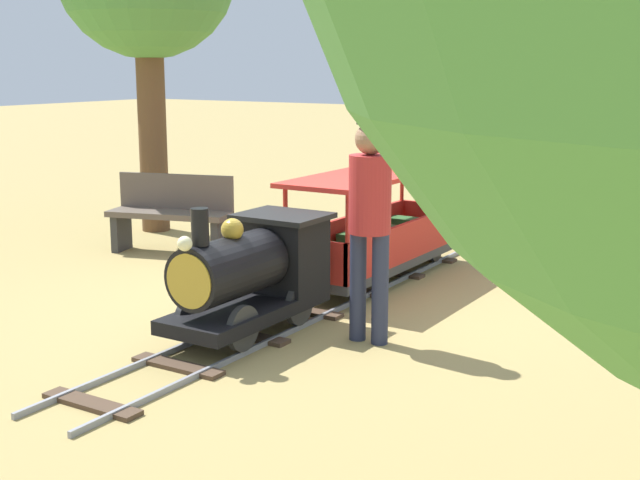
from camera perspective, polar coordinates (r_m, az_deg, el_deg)
name	(u,v)px	position (r m, az deg, el deg)	size (l,w,h in m)	color
ground_plane	(330,300)	(7.27, 0.66, -4.03)	(60.00, 60.00, 0.00)	#A38C51
track	(327,300)	(7.23, 0.47, -3.99)	(0.70, 6.05, 0.04)	gray
locomotive	(253,271)	(6.28, -4.49, -2.05)	(0.66, 1.45, 0.99)	black
passenger_car	(378,235)	(7.90, 3.89, 0.36)	(0.76, 2.35, 0.97)	#3F3F3F
conductor_person	(370,211)	(6.01, 3.34, 1.93)	(0.30, 0.30, 1.62)	#282D47
park_bench	(171,214)	(9.14, -9.87, 1.73)	(1.36, 0.74, 0.82)	brown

